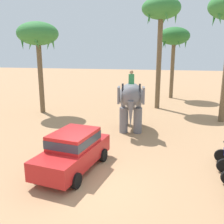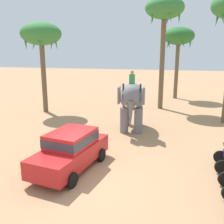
{
  "view_description": "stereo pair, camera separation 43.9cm",
  "coord_description": "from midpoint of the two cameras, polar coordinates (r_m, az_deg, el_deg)",
  "views": [
    {
      "loc": [
        2.83,
        -8.65,
        5.03
      ],
      "look_at": [
        -0.1,
        5.03,
        1.6
      ],
      "focal_mm": 40.38,
      "sensor_mm": 36.0,
      "label": 1
    },
    {
      "loc": [
        3.26,
        -8.56,
        5.03
      ],
      "look_at": [
        -0.1,
        5.03,
        1.6
      ],
      "focal_mm": 40.38,
      "sensor_mm": 36.0,
      "label": 2
    }
  ],
  "objects": [
    {
      "name": "palm_tree_left_of_road",
      "position": [
        22.61,
        12.37,
        21.26
      ],
      "size": [
        3.2,
        3.2,
        9.32
      ],
      "color": "brown",
      "rests_on": "ground"
    },
    {
      "name": "elephant_with_mahout",
      "position": [
        16.1,
        5.33,
        2.82
      ],
      "size": [
        2.01,
        3.97,
        3.88
      ],
      "color": "slate",
      "rests_on": "ground"
    },
    {
      "name": "palm_tree_behind_elephant",
      "position": [
        27.82,
        15.28,
        15.89
      ],
      "size": [
        3.2,
        3.2,
        7.38
      ],
      "color": "brown",
      "rests_on": "ground"
    },
    {
      "name": "palm_tree_far_back",
      "position": [
        21.37,
        -15.16,
        16.27
      ],
      "size": [
        3.2,
        3.2,
        7.21
      ],
      "color": "brown",
      "rests_on": "ground"
    },
    {
      "name": "ground_plane",
      "position": [
        10.42,
        -5.08,
        -15.15
      ],
      "size": [
        120.0,
        120.0,
        0.0
      ],
      "primitive_type": "plane",
      "color": "tan"
    },
    {
      "name": "car_sedan_foreground",
      "position": [
        11.0,
        -8.17,
        -8.26
      ],
      "size": [
        2.37,
        4.32,
        1.7
      ],
      "color": "red",
      "rests_on": "ground"
    }
  ]
}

